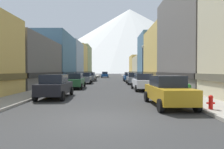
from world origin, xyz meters
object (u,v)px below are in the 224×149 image
object	(u,v)px
car_right_3	(129,77)
pedestrian_0	(75,77)
parking_meter_near	(183,85)
car_left_0	(55,86)
car_driving_0	(105,75)
car_right_2	(134,78)
car_right_1	(143,82)
car_left_3	(91,77)
car_right_0	(168,91)
car_left_1	(75,81)
potted_plant_1	(51,82)
fire_hydrant_near	(211,102)
trash_bin_right	(170,85)
streetlamp_right	(143,58)
potted_plant_0	(188,88)
car_left_2	(86,78)

from	to	relation	value
car_right_3	pedestrian_0	world-z (taller)	car_right_3
parking_meter_near	pedestrian_0	world-z (taller)	pedestrian_0
car_left_0	car_driving_0	bearing A→B (deg)	87.04
car_right_3	car_right_2	bearing A→B (deg)	-90.00
car_right_1	parking_meter_near	xyz separation A→B (m)	(1.95, -6.03, 0.11)
car_left_3	car_right_0	world-z (taller)	same
pedestrian_0	car_right_1	bearing A→B (deg)	-54.86
car_left_1	car_right_0	size ratio (longest dim) A/B	1.00
potted_plant_1	car_left_0	bearing A→B (deg)	-69.97
fire_hydrant_near	pedestrian_0	bearing A→B (deg)	115.19
car_right_1	trash_bin_right	bearing A→B (deg)	-20.35
trash_bin_right	streetlamp_right	bearing A→B (deg)	95.40
potted_plant_1	car_driving_0	bearing A→B (deg)	80.92
potted_plant_0	car_left_3	bearing A→B (deg)	116.31
car_right_2	potted_plant_0	world-z (taller)	car_right_2
car_left_2	fire_hydrant_near	xyz separation A→B (m)	(9.25, -21.19, -0.37)
car_right_0	parking_meter_near	world-z (taller)	car_right_0
car_right_1	car_driving_0	xyz separation A→B (m)	(-5.40, 36.94, 0.00)
car_right_3	trash_bin_right	bearing A→B (deg)	-81.92
car_left_1	potted_plant_0	xyz separation A→B (m)	(10.80, -6.11, -0.30)
car_left_0	pedestrian_0	distance (m)	20.05
car_left_2	pedestrian_0	world-z (taller)	car_left_2
car_right_0	pedestrian_0	size ratio (longest dim) A/B	2.84
car_right_1	car_right_3	bearing A→B (deg)	90.00
pedestrian_0	car_left_0	bearing A→B (deg)	-82.98
trash_bin_right	car_right_2	bearing A→B (deg)	104.51
car_left_3	car_right_3	world-z (taller)	same
parking_meter_near	trash_bin_right	world-z (taller)	parking_meter_near
car_left_1	fire_hydrant_near	world-z (taller)	car_left_1
trash_bin_right	potted_plant_0	world-z (taller)	trash_bin_right
car_left_2	car_right_1	size ratio (longest dim) A/B	1.01
car_left_1	car_left_0	bearing A→B (deg)	-90.00
car_left_2	trash_bin_right	world-z (taller)	car_left_2
car_driving_0	trash_bin_right	bearing A→B (deg)	-78.15
car_right_3	potted_plant_0	size ratio (longest dim) A/B	5.44
car_left_2	streetlamp_right	bearing A→B (deg)	-5.98
car_right_0	car_right_3	size ratio (longest dim) A/B	1.01
car_left_1	car_left_2	size ratio (longest dim) A/B	1.00
car_left_0	car_right_1	world-z (taller)	same
car_right_0	parking_meter_near	bearing A→B (deg)	56.14
potted_plant_1	pedestrian_0	size ratio (longest dim) A/B	0.59
parking_meter_near	potted_plant_0	size ratio (longest dim) A/B	1.64
car_right_3	parking_meter_near	size ratio (longest dim) A/B	3.31
trash_bin_right	potted_plant_0	size ratio (longest dim) A/B	1.21
car_right_3	car_driving_0	xyz separation A→B (m)	(-5.40, 19.92, 0.00)
potted_plant_1	parking_meter_near	bearing A→B (deg)	-35.79
potted_plant_0	pedestrian_0	xyz separation A→B (m)	(-13.25, 18.23, 0.27)
car_right_2	parking_meter_near	size ratio (longest dim) A/B	3.32
car_right_3	streetlamp_right	world-z (taller)	streetlamp_right
potted_plant_0	streetlamp_right	world-z (taller)	streetlamp_right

